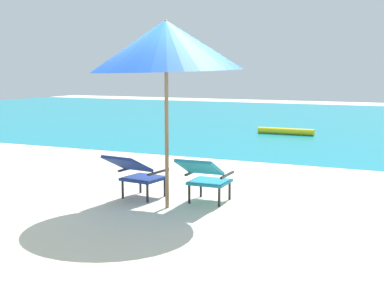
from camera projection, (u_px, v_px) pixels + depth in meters
name	position (u px, v px, depth m)	size (l,w,h in m)	color
ground_plane	(267.00, 157.00, 11.40)	(40.00, 40.00, 0.00)	beige
ocean_band	(337.00, 122.00, 18.87)	(40.00, 18.00, 0.01)	teal
swim_buoy	(286.00, 131.00, 15.20)	(0.18, 0.18, 1.60)	yellow
lounge_chair_left	(136.00, 172.00, 7.62)	(0.64, 0.93, 0.68)	navy
lounge_chair_right	(205.00, 175.00, 7.37)	(0.56, 0.89, 0.68)	teal
beach_umbrella_center	(166.00, 46.00, 6.95)	(2.80, 2.80, 2.49)	olive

